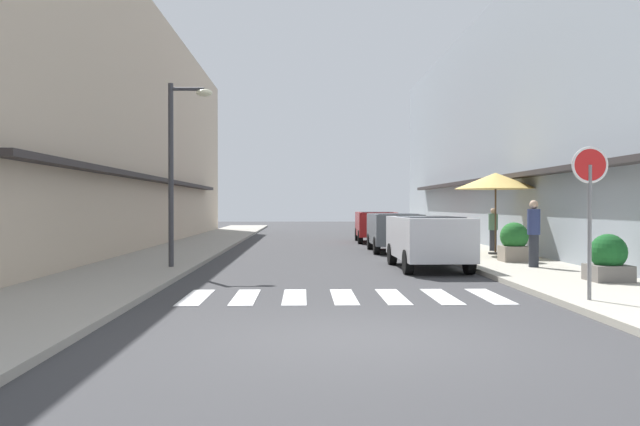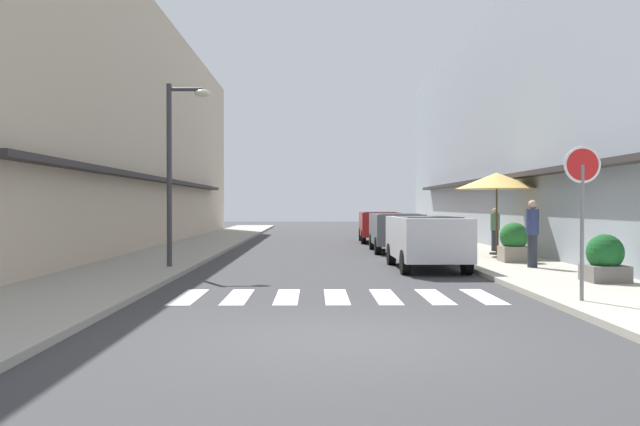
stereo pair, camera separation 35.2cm
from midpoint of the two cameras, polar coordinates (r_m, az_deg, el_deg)
The scene contains 16 objects.
ground_plane at distance 25.55m, azimuth -0.11°, elevation -3.32°, with size 92.49×92.49×0.00m, color #38383A.
sidewalk_left at distance 25.96m, azimuth -11.87°, elevation -3.14°, with size 3.08×58.86×0.12m, color #9E998E.
sidewalk_right at distance 26.21m, azimuth 11.53°, elevation -3.10°, with size 3.08×58.86×0.12m, color #ADA899.
building_row_left at distance 28.16m, azimuth -19.65°, elevation 7.19°, with size 5.50×39.84×9.99m.
building_row_right at distance 28.56m, azimuth 19.02°, elevation 7.11°, with size 5.50×39.84×10.00m.
crosswalk at distance 12.76m, azimuth 1.29°, elevation -7.31°, with size 6.15×2.20×0.01m.
parked_car_near at distance 18.41m, azimuth 8.85°, elevation -2.00°, with size 1.84×4.26×1.47m.
parked_car_mid at distance 25.09m, azimuth 6.08°, elevation -1.29°, with size 1.86×4.11×1.47m.
parked_car_far at distance 31.54m, azimuth 4.52°, elevation -0.89°, with size 1.91×4.16×1.47m.
round_street_sign at distance 12.32m, azimuth 21.69°, elevation 2.50°, with size 0.65×0.07×2.69m.
street_lamp at distance 18.16m, azimuth -12.78°, elevation 5.06°, with size 1.19×0.28×4.95m.
cafe_umbrella at distance 22.94m, azimuth 14.62°, elevation 2.70°, with size 2.77×2.77×2.76m.
planter_corner at distance 15.59m, azimuth 23.22°, elevation -3.70°, with size 0.84×0.84×1.03m.
planter_midblock at distance 20.12m, azimuth 16.07°, elevation -2.44°, with size 0.83×0.83×1.16m.
pedestrian_walking_near at distance 18.42m, azimuth 17.60°, elevation -1.55°, with size 0.34×0.34×1.80m.
pedestrian_walking_far at distance 24.67m, azimuth 14.45°, elevation -1.32°, with size 0.34×0.34×1.56m.
Camera 1 is at (-0.79, -8.66, 1.78)m, focal length 36.75 mm.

